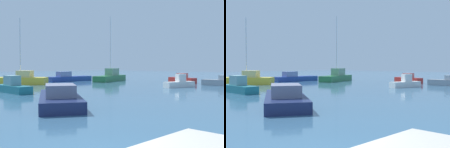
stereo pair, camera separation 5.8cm
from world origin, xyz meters
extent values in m
plane|color=#38607F|center=(15.00, 20.00, 0.00)|extent=(160.00, 160.00, 0.00)
cube|color=#28703D|center=(28.08, 27.51, 0.46)|extent=(8.76, 5.16, 0.92)
cube|color=gray|center=(28.78, 27.78, 1.51)|extent=(3.17, 2.33, 1.17)
cylinder|color=silver|center=(28.08, 27.51, 5.74)|extent=(0.12, 0.12, 9.64)
cylinder|color=silver|center=(29.51, 28.07, 1.82)|extent=(2.82, 1.17, 0.08)
cube|color=#19234C|center=(6.47, 10.46, 0.34)|extent=(6.50, 8.40, 0.68)
cube|color=slate|center=(5.90, 9.53, 1.06)|extent=(2.91, 3.19, 0.76)
cube|color=white|center=(24.98, 12.70, 0.33)|extent=(4.32, 2.00, 0.66)
cube|color=silver|center=(25.20, 12.64, 1.11)|extent=(1.27, 0.92, 0.89)
cube|color=#B22823|center=(32.22, 16.64, 0.40)|extent=(2.33, 4.80, 0.79)
cube|color=#C4716E|center=(32.22, 16.61, 1.12)|extent=(1.25, 1.68, 0.66)
cube|color=#1E707A|center=(8.01, 20.48, 0.35)|extent=(1.38, 5.23, 0.70)
cube|color=#6B9CA2|center=(8.01, 20.61, 1.17)|extent=(1.04, 1.58, 0.93)
cube|color=gold|center=(13.86, 30.51, 0.48)|extent=(6.68, 6.77, 0.96)
cube|color=#DFCD77|center=(14.30, 30.07, 1.43)|extent=(2.74, 2.73, 0.92)
cylinder|color=silver|center=(13.86, 30.51, 5.00)|extent=(0.12, 0.12, 8.08)
cube|color=gray|center=(31.16, 9.92, 0.38)|extent=(2.16, 5.56, 0.75)
cube|color=#233D93|center=(23.14, 32.02, 0.39)|extent=(7.81, 2.10, 0.79)
cube|color=#6E7DB1|center=(22.06, 32.03, 1.19)|extent=(2.12, 1.45, 0.81)
camera|label=1|loc=(-4.05, -4.96, 2.65)|focal=44.62mm
camera|label=2|loc=(-4.01, -5.00, 2.65)|focal=44.62mm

